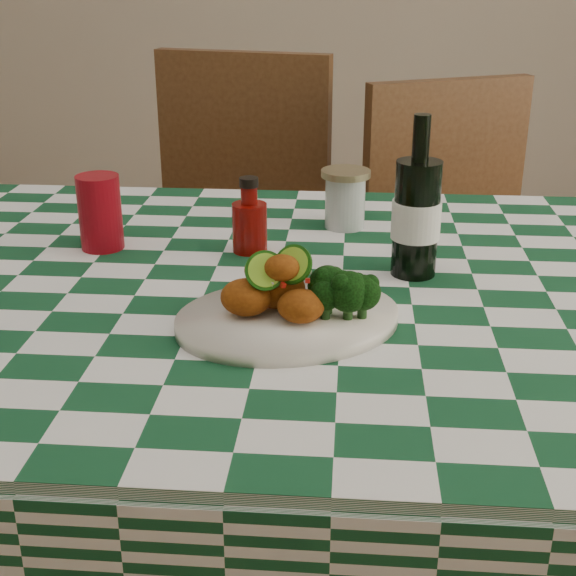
# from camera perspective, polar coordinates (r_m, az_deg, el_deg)

# --- Properties ---
(dining_table) EXTENTS (1.66, 1.06, 0.79)m
(dining_table) POSITION_cam_1_polar(r_m,az_deg,el_deg) (1.43, -0.79, -14.33)
(dining_table) COLOR #124425
(dining_table) RESTS_ON ground
(plate) EXTENTS (0.38, 0.35, 0.02)m
(plate) POSITION_cam_1_polar(r_m,az_deg,el_deg) (1.10, -0.00, -2.22)
(plate) COLOR silver
(plate) RESTS_ON dining_table
(fried_chicken_pile) EXTENTS (0.13, 0.10, 0.08)m
(fried_chicken_pile) POSITION_cam_1_polar(r_m,az_deg,el_deg) (1.08, -0.39, 0.27)
(fried_chicken_pile) COLOR #8C410D
(fried_chicken_pile) RESTS_ON plate
(broccoli_side) EXTENTS (0.09, 0.09, 0.07)m
(broccoli_side) POSITION_cam_1_polar(r_m,az_deg,el_deg) (1.09, 4.00, -0.10)
(broccoli_side) COLOR black
(broccoli_side) RESTS_ON plate
(red_tumbler) EXTENTS (0.07, 0.07, 0.13)m
(red_tumbler) POSITION_cam_1_polar(r_m,az_deg,el_deg) (1.40, -13.22, 5.26)
(red_tumbler) COLOR maroon
(red_tumbler) RESTS_ON dining_table
(ketchup_bottle) EXTENTS (0.07, 0.07, 0.13)m
(ketchup_bottle) POSITION_cam_1_polar(r_m,az_deg,el_deg) (1.35, -2.76, 5.21)
(ketchup_bottle) COLOR #6F0905
(ketchup_bottle) RESTS_ON dining_table
(mason_jar) EXTENTS (0.10, 0.10, 0.11)m
(mason_jar) POSITION_cam_1_polar(r_m,az_deg,el_deg) (1.48, 4.08, 6.34)
(mason_jar) COLOR #B2BCBA
(mason_jar) RESTS_ON dining_table
(beer_bottle) EXTENTS (0.10, 0.10, 0.25)m
(beer_bottle) POSITION_cam_1_polar(r_m,az_deg,el_deg) (1.25, 9.19, 6.40)
(beer_bottle) COLOR black
(beer_bottle) RESTS_ON dining_table
(wooden_chair_left) EXTENTS (0.56, 0.58, 1.02)m
(wooden_chair_left) POSITION_cam_1_polar(r_m,az_deg,el_deg) (2.05, -4.96, 1.41)
(wooden_chair_left) COLOR #472814
(wooden_chair_left) RESTS_ON ground
(wooden_chair_right) EXTENTS (0.60, 0.61, 0.97)m
(wooden_chair_right) POSITION_cam_1_polar(r_m,az_deg,el_deg) (2.02, 13.39, -0.35)
(wooden_chair_right) COLOR #472814
(wooden_chair_right) RESTS_ON ground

